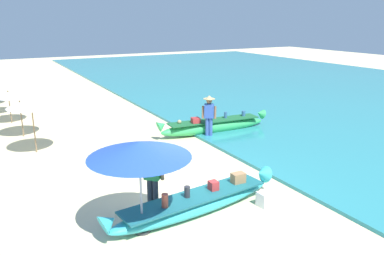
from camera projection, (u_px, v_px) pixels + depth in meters
ground_plane at (193, 193)px, 10.19m from camera, size 80.00×80.00×0.00m
sea at (337, 93)px, 23.61m from camera, size 24.00×56.00×0.10m
boat_cyan_foreground at (196, 203)px, 9.11m from camera, size 4.80×1.26×0.75m
boat_green_midground at (214, 126)px, 15.44m from camera, size 4.85×0.97×0.81m
person_vendor_hatted at (209, 114)px, 14.63m from camera, size 0.56×0.47×1.67m
person_tourist_customer at (152, 174)px, 9.10m from camera, size 0.54×0.53×1.62m
patio_umbrella_large at (139, 150)px, 7.85m from camera, size 2.16×2.16×2.06m
parasol_row_0 at (31, 103)px, 12.82m from camera, size 1.60×1.60×1.91m
parasol_row_1 at (18, 92)px, 14.58m from camera, size 1.60×1.60×1.91m
parasol_row_2 at (7, 84)px, 16.52m from camera, size 1.60×1.60×1.91m
cooler_box at (266, 199)px, 9.48m from camera, size 0.43×0.34×0.36m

